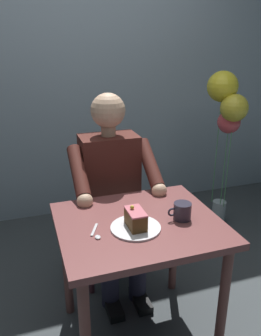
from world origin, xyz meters
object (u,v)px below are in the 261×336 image
Objects in this scene: chair at (107,205)px; seated_person at (113,192)px; dessert_spoon at (96,234)px; cake_slice at (136,219)px; dining_table at (139,240)px; balloon_display at (227,113)px; coffee_cup at (182,211)px.

seated_person is (0.00, 0.17, 0.17)m from chair.
seated_person is 9.09× the size of dessert_spoon.
cake_slice is at bearing 85.95° from seated_person.
balloon_display is at bearing -139.69° from dining_table.
balloon_display reaches higher than seated_person.
dessert_spoon is at bearing 0.90° from coffee_cup.
cake_slice is (0.04, 0.06, 0.16)m from dining_table.
dining_table is 0.67m from chair.
coffee_cup is (-0.25, -0.01, -0.01)m from cake_slice.
seated_person is at bearing -90.00° from dining_table.
seated_person reaches higher than chair.
seated_person is 0.56m from cake_slice.
dining_table is at bearing 40.31° from balloon_display.
cake_slice is at bearing 86.90° from chair.
dessert_spoon is (0.23, 0.71, 0.23)m from chair.
balloon_display is at bearing -158.91° from seated_person.
seated_person reaches higher than dessert_spoon.
coffee_cup is at bearing 106.78° from chair.
dessert_spoon is (0.19, -0.01, -0.05)m from cake_slice.
seated_person is at bearing -94.05° from cake_slice.
seated_person is at bearing 90.00° from chair.
seated_person is (0.00, -0.49, 0.06)m from dining_table.
chair is 7.19× the size of coffee_cup.
balloon_display is at bearing -167.26° from chair.
chair is 1.21m from balloon_display.
dining_table is 0.90× the size of chair.
cake_slice is 1.07× the size of coffee_cup.
chair is at bearing -73.22° from coffee_cup.
balloon_display is (-1.10, -0.96, 0.25)m from cake_slice.
dining_table is 0.27m from coffee_cup.
dessert_spoon reaches higher than dining_table.
chair is 6.73× the size of cake_slice.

